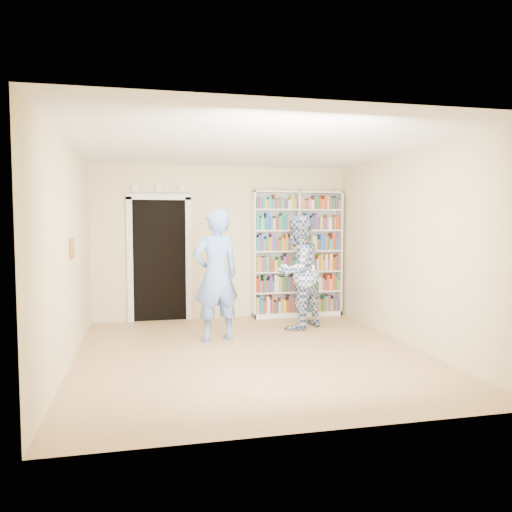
{
  "coord_description": "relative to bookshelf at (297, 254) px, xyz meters",
  "views": [
    {
      "loc": [
        -1.36,
        -6.3,
        1.75
      ],
      "look_at": [
        0.26,
        0.9,
        1.22
      ],
      "focal_mm": 35.0,
      "sensor_mm": 36.0,
      "label": 1
    }
  ],
  "objects": [
    {
      "name": "wall_back",
      "position": [
        -1.35,
        0.16,
        0.2
      ],
      "size": [
        4.5,
        0.0,
        4.5
      ],
      "primitive_type": "plane",
      "rotation": [
        1.57,
        0.0,
        0.0
      ],
      "color": "beige",
      "rests_on": "floor"
    },
    {
      "name": "wall_right",
      "position": [
        0.9,
        -2.34,
        0.2
      ],
      "size": [
        0.0,
        5.0,
        5.0
      ],
      "primitive_type": "plane",
      "rotation": [
        1.57,
        0.0,
        -1.57
      ],
      "color": "beige",
      "rests_on": "floor"
    },
    {
      "name": "paper_sheet",
      "position": [
        -0.18,
        -1.21,
        -0.23
      ],
      "size": [
        0.19,
        0.01,
        0.27
      ],
      "primitive_type": "cube",
      "rotation": [
        0.0,
        0.0,
        0.0
      ],
      "color": "white",
      "rests_on": "man_plaid"
    },
    {
      "name": "floor",
      "position": [
        -1.35,
        -2.34,
        -1.15
      ],
      "size": [
        5.0,
        5.0,
        0.0
      ],
      "primitive_type": "plane",
      "color": "#A68250",
      "rests_on": "ground"
    },
    {
      "name": "wall_left",
      "position": [
        -3.6,
        -2.34,
        0.2
      ],
      "size": [
        0.0,
        5.0,
        5.0
      ],
      "primitive_type": "plane",
      "rotation": [
        1.57,
        0.0,
        1.57
      ],
      "color": "beige",
      "rests_on": "floor"
    },
    {
      "name": "man_blue",
      "position": [
        -1.7,
        -1.52,
        -0.19
      ],
      "size": [
        0.79,
        0.62,
        1.91
      ],
      "primitive_type": "imported",
      "rotation": [
        0.0,
        0.0,
        3.4
      ],
      "color": "#6590E0",
      "rests_on": "floor"
    },
    {
      "name": "ceiling",
      "position": [
        -1.35,
        -2.34,
        1.55
      ],
      "size": [
        5.0,
        5.0,
        0.0
      ],
      "primitive_type": "plane",
      "rotation": [
        3.14,
        0.0,
        0.0
      ],
      "color": "white",
      "rests_on": "wall_back"
    },
    {
      "name": "man_plaid",
      "position": [
        -0.31,
        -1.01,
        -0.23
      ],
      "size": [
        1.13,
        1.08,
        1.84
      ],
      "primitive_type": "imported",
      "rotation": [
        0.0,
        0.0,
        3.75
      ],
      "color": "navy",
      "rests_on": "floor"
    },
    {
      "name": "doorway",
      "position": [
        -2.45,
        0.13,
        0.03
      ],
      "size": [
        1.1,
        0.08,
        2.43
      ],
      "color": "black",
      "rests_on": "floor"
    },
    {
      "name": "wall_art",
      "position": [
        -3.58,
        -2.14,
        0.25
      ],
      "size": [
        0.03,
        0.25,
        0.25
      ],
      "primitive_type": "cube",
      "color": "brown",
      "rests_on": "wall_left"
    },
    {
      "name": "bookshelf",
      "position": [
        0.0,
        0.0,
        0.0
      ],
      "size": [
        1.65,
        0.31,
        2.27
      ],
      "rotation": [
        0.0,
        0.0,
        0.39
      ],
      "color": "white",
      "rests_on": "floor"
    }
  ]
}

